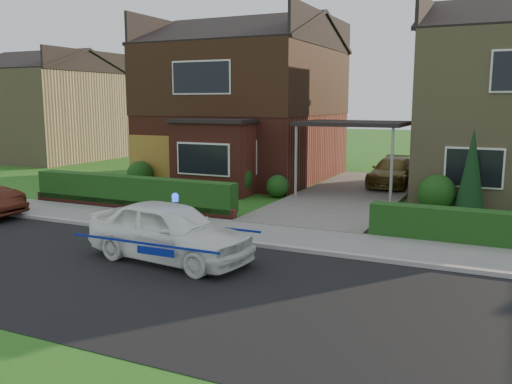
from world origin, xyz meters
The scene contains 21 objects.
ground centered at (0.00, 0.00, 0.00)m, with size 120.00×120.00×0.00m, color #1D5416.
road centered at (0.00, 0.00, 0.00)m, with size 60.00×6.00×0.02m, color black.
kerb centered at (0.00, 3.05, 0.06)m, with size 60.00×0.16×0.12m, color #9E9993.
sidewalk centered at (0.00, 4.10, 0.05)m, with size 60.00×2.00×0.10m, color slate.
driveway centered at (0.00, 11.00, 0.06)m, with size 3.80×12.00×0.12m, color #666059.
house_left centered at (-5.78, 13.90, 3.81)m, with size 7.50×9.53×7.25m.
carport_link centered at (0.00, 10.95, 2.66)m, with size 3.80×3.00×2.77m.
garage_door centered at (-8.25, 9.96, 1.05)m, with size 2.20×0.10×2.10m, color olive.
dwarf_wall centered at (-5.80, 5.30, 0.18)m, with size 7.70×0.25×0.36m, color maroon.
hedge_left centered at (-5.80, 5.45, 0.00)m, with size 7.50×0.55×0.90m, color #163912.
shrub_left_far centered at (-8.50, 9.50, 0.54)m, with size 1.08×1.08×1.08m, color #163912.
shrub_left_mid centered at (-4.00, 9.30, 0.66)m, with size 1.32×1.32×1.32m, color #163912.
shrub_left_near centered at (-2.40, 9.60, 0.42)m, with size 0.84×0.84×0.84m, color #163912.
shrub_right_near centered at (3.20, 9.40, 0.60)m, with size 1.20×1.20×1.20m, color #163912.
conifer_a centered at (4.20, 9.20, 1.30)m, with size 0.90×0.90×2.60m, color black.
neighbour_left centered at (-20.00, 16.00, 2.60)m, with size 6.50×7.00×5.20m, color #96835C.
police_car centered at (-1.46, 1.20, 0.66)m, with size 3.59×4.06×1.49m.
driveway_car centered at (1.00, 13.55, 0.67)m, with size 1.55×3.82×1.11m, color brown.
potted_plant_a centered at (-4.67, 9.00, 0.38)m, with size 0.40×0.27×0.77m, color gray.
potted_plant_b centered at (-3.88, 6.06, 0.35)m, with size 0.39×0.31×0.71m, color gray.
potted_plant_c centered at (-6.10, 6.00, 0.37)m, with size 0.42×0.42×0.75m, color gray.
Camera 1 is at (5.17, -8.49, 3.50)m, focal length 38.00 mm.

